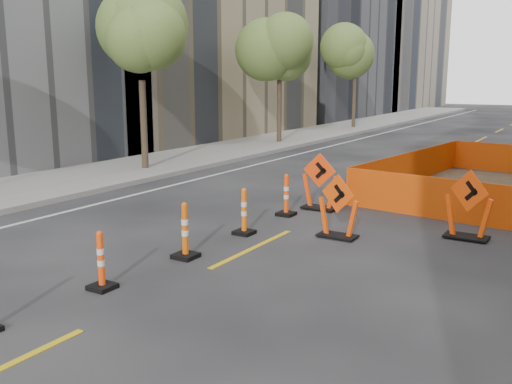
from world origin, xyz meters
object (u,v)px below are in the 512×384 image
Objects in this scene: channelizer_4 at (185,230)px; chevron_sign_right at (469,205)px; chevron_sign_center at (338,206)px; channelizer_5 at (244,211)px; chevron_sign_left at (320,181)px; channelizer_3 at (101,260)px; channelizer_6 at (286,195)px.

chevron_sign_right is at bearing 44.19° from channelizer_4.
channelizer_4 is 3.43m from chevron_sign_center.
chevron_sign_left is at bearing 82.65° from channelizer_5.
chevron_sign_center reaches higher than channelizer_3.
chevron_sign_center reaches higher than channelizer_6.
chevron_sign_left is at bearing 67.36° from channelizer_6.
channelizer_4 is at bearing -109.83° from chevron_sign_center.
channelizer_6 is at bearing 91.09° from channelizer_5.
chevron_sign_left is at bearing 138.07° from chevron_sign_center.
channelizer_3 is 4.03m from channelizer_5.
chevron_sign_center is (2.06, 4.85, 0.21)m from channelizer_3.
chevron_sign_left reaches higher than channelizer_6.
channelizer_5 reaches higher than channelizer_3.
chevron_sign_center is (1.88, 0.83, 0.18)m from channelizer_5.
chevron_sign_right is at bearing -13.53° from chevron_sign_left.
channelizer_3 is at bearing -102.18° from chevron_sign_right.
chevron_sign_center reaches higher than channelizer_4.
channelizer_4 is at bearing -112.28° from chevron_sign_right.
channelizer_3 is 6.03m from channelizer_6.
channelizer_4 is 4.02m from channelizer_6.
channelizer_5 is 0.70× the size of chevron_sign_left.
channelizer_4 is 2.01m from channelizer_5.
chevron_sign_center is at bearing 55.86° from channelizer_4.
channelizer_4 is 6.04m from chevron_sign_right.
chevron_sign_right reaches higher than chevron_sign_left.
channelizer_6 is 2.26m from chevron_sign_center.
chevron_sign_center is at bearing -126.78° from chevron_sign_right.
chevron_sign_right is at bearing 54.29° from channelizer_3.
channelizer_5 is 2.06m from chevron_sign_center.
chevron_sign_center is at bearing 66.93° from channelizer_3.
channelizer_4 reaches higher than channelizer_5.
channelizer_6 is at bearing 88.57° from channelizer_3.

